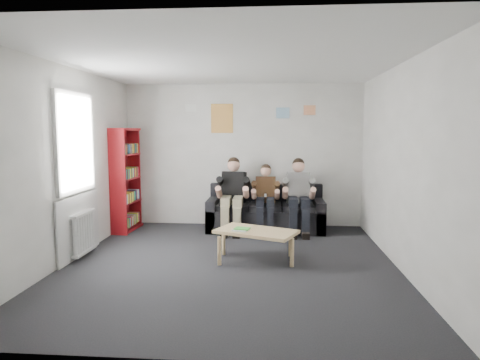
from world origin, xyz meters
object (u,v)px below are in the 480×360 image
object	(u,v)px
coffee_table	(256,234)
person_middle	(265,198)
person_right	(299,196)
bookshelf	(126,180)
person_left	(233,195)
sofa	(266,214)

from	to	relation	value
coffee_table	person_middle	size ratio (longest dim) A/B	0.89
person_middle	person_right	distance (m)	0.59
bookshelf	person_right	bearing A→B (deg)	4.90
bookshelf	person_middle	distance (m)	2.55
person_left	person_right	world-z (taller)	person_left
person_left	person_middle	size ratio (longest dim) A/B	1.10
coffee_table	person_left	size ratio (longest dim) A/B	0.81
person_middle	person_right	size ratio (longest dim) A/B	0.92
sofa	bookshelf	size ratio (longest dim) A/B	1.13
sofa	person_right	distance (m)	0.72
person_right	person_left	bearing A→B (deg)	-179.17
bookshelf	person_right	xyz separation A→B (m)	(3.12, 0.03, -0.28)
sofa	bookshelf	distance (m)	2.62
person_left	person_right	bearing A→B (deg)	8.65
person_middle	coffee_table	bearing A→B (deg)	-92.90
coffee_table	person_left	xyz separation A→B (m)	(-0.49, 1.72, 0.28)
bookshelf	person_left	world-z (taller)	bookshelf
bookshelf	sofa	bearing A→B (deg)	9.50
person_left	person_middle	bearing A→B (deg)	9.27
coffee_table	person_right	xyz separation A→B (m)	(0.68, 1.72, 0.27)
coffee_table	person_middle	distance (m)	1.74
person_left	person_middle	xyz separation A→B (m)	(0.59, 0.01, -0.05)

